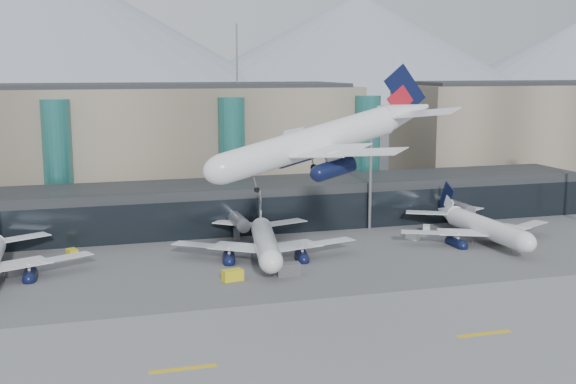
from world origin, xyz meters
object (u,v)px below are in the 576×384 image
object	(u,v)px
jet_parked_right	(477,219)
veh_h	(233,275)
veh_d	(426,229)
veh_g	(413,236)
veh_a	(14,270)
veh_b	(72,253)
hero_jet	(330,131)
lightmast_mid	(371,164)
veh_c	(288,269)
jet_parked_mid	(264,233)
veh_e	(517,242)

from	to	relation	value
jet_parked_right	veh_h	size ratio (longest dim) A/B	10.62
veh_d	veh_g	bearing A→B (deg)	159.13
veh_a	veh_b	xyz separation A→B (m)	(9.46, 9.64, -0.05)
hero_jet	lightmast_mid	bearing A→B (deg)	56.46
veh_c	hero_jet	bearing A→B (deg)	-90.22
veh_d	jet_parked_mid	bearing A→B (deg)	130.96
hero_jet	jet_parked_right	world-z (taller)	hero_jet
veh_g	veh_a	bearing A→B (deg)	-108.45
jet_parked_mid	veh_d	size ratio (longest dim) A/B	13.28
veh_g	veh_b	bearing A→B (deg)	-116.19
hero_jet	veh_g	world-z (taller)	hero_jet
veh_e	jet_parked_mid	bearing A→B (deg)	-173.94
veh_h	veh_b	bearing A→B (deg)	125.43
veh_a	veh_b	size ratio (longest dim) A/B	1.09
veh_g	veh_e	bearing A→B (deg)	35.27
veh_b	veh_g	xyz separation A→B (m)	(67.30, -5.29, 0.04)
veh_b	veh_c	xyz separation A→B (m)	(35.25, -23.26, 0.35)
lightmast_mid	jet_parked_mid	bearing A→B (deg)	-150.78
jet_parked_right	veh_b	bearing A→B (deg)	82.30
veh_d	hero_jet	bearing A→B (deg)	168.00
hero_jet	veh_g	size ratio (longest dim) A/B	12.75
lightmast_mid	veh_c	xyz separation A→B (m)	(-27.23, -29.50, -13.32)
hero_jet	veh_b	size ratio (longest dim) A/B	13.23
veh_a	veh_h	distance (m)	37.62
jet_parked_mid	veh_e	world-z (taller)	jet_parked_mid
veh_d	veh_g	xyz separation A→B (m)	(-5.63, -4.97, 0.01)
jet_parked_right	veh_d	distance (m)	11.77
lightmast_mid	veh_h	size ratio (longest dim) A/B	7.60
jet_parked_mid	jet_parked_right	world-z (taller)	jet_parked_mid
jet_parked_mid	jet_parked_right	distance (m)	44.96
veh_c	veh_h	bearing A→B (deg)	-176.28
veh_b	veh_e	distance (m)	86.10
jet_parked_right	veh_h	xyz separation A→B (m)	(-54.07, -14.07, -3.42)
jet_parked_right	veh_c	bearing A→B (deg)	106.42
jet_parked_right	veh_a	distance (m)	89.17
jet_parked_right	veh_e	world-z (taller)	jet_parked_right
lightmast_mid	veh_a	size ratio (longest dim) A/B	9.03
veh_a	veh_e	size ratio (longest dim) A/B	0.90
veh_d	veh_h	xyz separation A→B (m)	(-47.37, -23.06, 0.15)
lightmast_mid	veh_a	world-z (taller)	lightmast_mid
hero_jet	veh_d	distance (m)	66.32
lightmast_mid	veh_c	distance (m)	42.30
veh_a	veh_c	distance (m)	46.74
veh_a	jet_parked_right	bearing A→B (deg)	-27.94
lightmast_mid	veh_h	bearing A→B (deg)	-141.27
lightmast_mid	jet_parked_mid	xyz separation A→B (m)	(-27.82, -15.56, -10.02)
veh_e	veh_a	bearing A→B (deg)	-169.93
jet_parked_mid	veh_e	xyz separation A→B (m)	(49.84, -7.17, -3.51)
hero_jet	veh_c	bearing A→B (deg)	81.35
jet_parked_mid	veh_g	xyz separation A→B (m)	(32.63, 4.03, -3.61)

